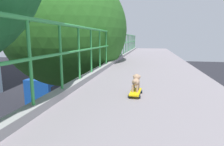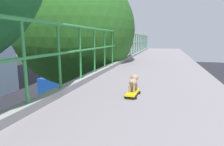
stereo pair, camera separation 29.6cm
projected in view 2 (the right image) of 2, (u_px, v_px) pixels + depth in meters
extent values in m
cube|color=gray|center=(3.00, 119.00, 2.17)|extent=(0.20, 33.75, 0.12)
cylinder|color=green|center=(25.00, 63.00, 2.46)|extent=(0.04, 0.04, 1.09)
cylinder|color=green|center=(59.00, 57.00, 3.25)|extent=(0.04, 0.04, 1.09)
cylinder|color=green|center=(80.00, 53.00, 4.04)|extent=(0.04, 0.04, 1.09)
cylinder|color=green|center=(94.00, 51.00, 4.83)|extent=(0.04, 0.04, 1.09)
cylinder|color=green|center=(105.00, 49.00, 5.62)|extent=(0.04, 0.04, 1.09)
cylinder|color=green|center=(112.00, 48.00, 6.41)|extent=(0.04, 0.04, 1.09)
cylinder|color=green|center=(118.00, 47.00, 7.20)|extent=(0.04, 0.04, 1.09)
cylinder|color=green|center=(123.00, 46.00, 7.99)|extent=(0.04, 0.04, 1.09)
cylinder|color=green|center=(127.00, 45.00, 8.78)|extent=(0.04, 0.04, 1.09)
cylinder|color=green|center=(130.00, 45.00, 9.57)|extent=(0.04, 0.04, 1.09)
cylinder|color=green|center=(133.00, 44.00, 10.36)|extent=(0.04, 0.04, 1.09)
cylinder|color=green|center=(135.00, 44.00, 11.15)|extent=(0.04, 0.04, 1.09)
cylinder|color=green|center=(137.00, 43.00, 11.94)|extent=(0.04, 0.04, 1.09)
cylinder|color=green|center=(139.00, 43.00, 12.73)|extent=(0.04, 0.04, 1.09)
cylinder|color=green|center=(141.00, 43.00, 13.52)|extent=(0.04, 0.04, 1.09)
cylinder|color=green|center=(142.00, 43.00, 14.31)|extent=(0.04, 0.04, 1.09)
cylinder|color=green|center=(144.00, 42.00, 15.10)|extent=(0.04, 0.04, 1.09)
cylinder|color=green|center=(145.00, 42.00, 15.89)|extent=(0.04, 0.04, 1.09)
cylinder|color=green|center=(146.00, 42.00, 16.68)|extent=(0.04, 0.04, 1.09)
cylinder|color=green|center=(147.00, 42.00, 17.47)|extent=(0.04, 0.04, 1.09)
cube|color=red|center=(61.00, 136.00, 12.55)|extent=(1.88, 4.31, 0.69)
cube|color=#1E232B|center=(58.00, 128.00, 12.19)|extent=(1.68, 1.90, 0.63)
cube|color=silver|center=(58.00, 123.00, 12.12)|extent=(0.36, 0.16, 0.12)
cylinder|color=black|center=(81.00, 132.00, 13.54)|extent=(0.21, 0.65, 0.65)
cylinder|color=black|center=(59.00, 129.00, 14.02)|extent=(0.21, 0.65, 0.65)
cube|color=navy|center=(75.00, 83.00, 22.14)|extent=(2.43, 10.15, 2.98)
cube|color=black|center=(75.00, 79.00, 22.05)|extent=(2.45, 9.34, 0.70)
cylinder|color=black|center=(95.00, 87.00, 25.42)|extent=(0.28, 0.96, 0.96)
cylinder|color=black|center=(79.00, 86.00, 26.05)|extent=(0.28, 0.96, 0.96)
cylinder|color=black|center=(73.00, 102.00, 19.42)|extent=(0.28, 0.96, 0.96)
cylinder|color=black|center=(53.00, 100.00, 20.04)|extent=(0.28, 0.96, 0.96)
cylinder|color=#4C3B20|center=(78.00, 123.00, 9.12)|extent=(0.40, 0.40, 5.84)
ellipsoid|color=#275E1F|center=(75.00, 30.00, 8.34)|extent=(5.24, 5.24, 4.86)
cube|color=gold|center=(133.00, 92.00, 3.25)|extent=(0.19, 0.49, 0.02)
cylinder|color=black|center=(140.00, 93.00, 3.37)|extent=(0.03, 0.05, 0.05)
cylinder|color=black|center=(130.00, 92.00, 3.43)|extent=(0.03, 0.05, 0.05)
cylinder|color=black|center=(136.00, 98.00, 3.08)|extent=(0.03, 0.05, 0.05)
cylinder|color=black|center=(125.00, 97.00, 3.14)|extent=(0.03, 0.05, 0.05)
cylinder|color=#A28065|center=(136.00, 87.00, 3.33)|extent=(0.04, 0.04, 0.12)
cylinder|color=#A28065|center=(132.00, 86.00, 3.36)|extent=(0.04, 0.04, 0.12)
cylinder|color=#A28065|center=(134.00, 89.00, 3.16)|extent=(0.04, 0.04, 0.12)
cylinder|color=#A28065|center=(130.00, 89.00, 3.18)|extent=(0.04, 0.04, 0.12)
ellipsoid|color=#A28065|center=(133.00, 82.00, 3.24)|extent=(0.14, 0.26, 0.12)
sphere|color=#A28065|center=(135.00, 78.00, 3.33)|extent=(0.12, 0.12, 0.12)
ellipsoid|color=#998E5B|center=(135.00, 78.00, 3.38)|extent=(0.05, 0.06, 0.04)
sphere|color=#A28065|center=(137.00, 77.00, 3.31)|extent=(0.05, 0.05, 0.05)
sphere|color=#A28065|center=(132.00, 77.00, 3.34)|extent=(0.05, 0.05, 0.05)
sphere|color=#A28065|center=(131.00, 82.00, 3.11)|extent=(0.06, 0.06, 0.06)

